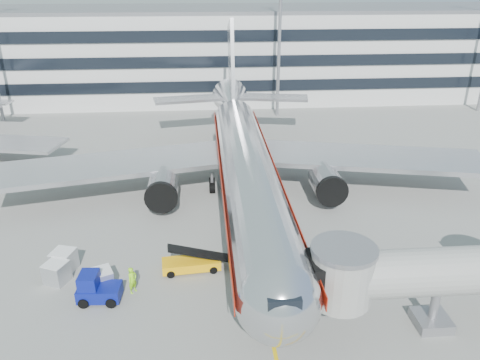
{
  "coord_description": "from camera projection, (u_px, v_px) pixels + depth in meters",
  "views": [
    {
      "loc": [
        -3.83,
        -31.04,
        21.01
      ],
      "look_at": [
        -0.77,
        7.35,
        4.0
      ],
      "focal_mm": 35.0,
      "sensor_mm": 36.0,
      "label": 1
    }
  ],
  "objects": [
    {
      "name": "ramp_worker",
      "position": [
        132.0,
        280.0,
        33.3
      ],
      "size": [
        0.85,
        0.89,
        2.04
      ],
      "primitive_type": "imported",
      "rotation": [
        0.0,
        0.0,
        0.88
      ],
      "color": "#95F019",
      "rests_on": "ground"
    },
    {
      "name": "main_jet",
      "position": [
        244.0,
        160.0,
        46.05
      ],
      "size": [
        50.95,
        48.7,
        16.06
      ],
      "color": "silver",
      "rests_on": "ground"
    },
    {
      "name": "ground",
      "position": [
        257.0,
        263.0,
        37.08
      ],
      "size": [
        180.0,
        180.0,
        0.0
      ],
      "primitive_type": "plane",
      "color": "gray",
      "rests_on": "ground"
    },
    {
      "name": "lead_in_line",
      "position": [
        246.0,
        206.0,
        46.19
      ],
      "size": [
        0.25,
        70.0,
        0.01
      ],
      "primitive_type": "cube",
      "color": "yellow",
      "rests_on": "ground"
    },
    {
      "name": "light_mast_centre",
      "position": [
        280.0,
        19.0,
        69.94
      ],
      "size": [
        2.4,
        1.2,
        25.45
      ],
      "color": "gray",
      "rests_on": "ground"
    },
    {
      "name": "belt_loader",
      "position": [
        191.0,
        263.0,
        35.95
      ],
      "size": [
        4.76,
        2.05,
        2.24
      ],
      "color": "#FCAF0A",
      "rests_on": "ground"
    },
    {
      "name": "cargo_container_right",
      "position": [
        102.0,
        280.0,
        33.7
      ],
      "size": [
        1.96,
        1.96,
        1.59
      ],
      "color": "#AFB2B6",
      "rests_on": "ground"
    },
    {
      "name": "baggage_tug",
      "position": [
        96.0,
        289.0,
        32.48
      ],
      "size": [
        3.02,
        2.04,
        2.2
      ],
      "color": "navy",
      "rests_on": "ground"
    },
    {
      "name": "cargo_container_left",
      "position": [
        64.0,
        261.0,
        35.86
      ],
      "size": [
        1.97,
        1.97,
        1.7
      ],
      "color": "#AFB2B6",
      "rests_on": "ground"
    },
    {
      "name": "jet_bridge",
      "position": [
        467.0,
        274.0,
        29.1
      ],
      "size": [
        17.8,
        4.5,
        7.0
      ],
      "color": "silver",
      "rests_on": "ground"
    },
    {
      "name": "terminal",
      "position": [
        223.0,
        52.0,
        86.76
      ],
      "size": [
        150.0,
        24.25,
        15.6
      ],
      "color": "silver",
      "rests_on": "ground"
    },
    {
      "name": "cargo_container_front",
      "position": [
        57.0,
        272.0,
        34.52
      ],
      "size": [
        1.99,
        1.99,
        1.61
      ],
      "color": "#AFB2B6",
      "rests_on": "ground"
    }
  ]
}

